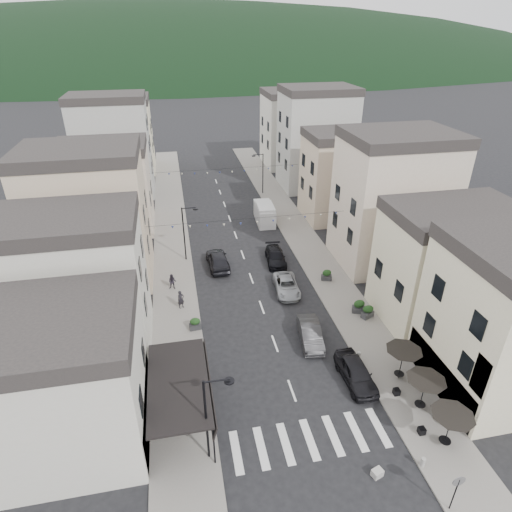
{
  "coord_description": "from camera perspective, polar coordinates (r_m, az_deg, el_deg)",
  "views": [
    {
      "loc": [
        -6.61,
        -14.42,
        22.21
      ],
      "look_at": [
        0.11,
        19.14,
        3.5
      ],
      "focal_mm": 30.0,
      "sensor_mm": 36.0,
      "label": 1
    }
  ],
  "objects": [
    {
      "name": "streetlamp_right_far",
      "position": [
        62.53,
        0.67,
        11.44
      ],
      "size": [
        1.7,
        0.56,
        6.0
      ],
      "color": "black",
      "rests_on": "ground"
    },
    {
      "name": "parked_car_d",
      "position": [
        44.81,
        2.63,
        -0.1
      ],
      "size": [
        2.29,
        4.79,
        1.35
      ],
      "primitive_type": "imported",
      "rotation": [
        0.0,
        0.0,
        -0.09
      ],
      "color": "black",
      "rests_on": "ground"
    },
    {
      "name": "planter_rb",
      "position": [
        38.15,
        13.56,
        -6.56
      ],
      "size": [
        1.24,
        0.95,
        1.23
      ],
      "rotation": [
        0.0,
        0.0,
        -0.36
      ],
      "color": "#2C2C2E",
      "rests_on": "sidewalk_right"
    },
    {
      "name": "buildings_row_right",
      "position": [
        57.45,
        10.96,
        12.1
      ],
      "size": [
        10.2,
        54.16,
        14.5
      ],
      "color": "beige",
      "rests_on": "ground"
    },
    {
      "name": "planter_la",
      "position": [
        29.42,
        -9.77,
        -19.04
      ],
      "size": [
        1.07,
        0.79,
        1.08
      ],
      "rotation": [
        0.0,
        0.0,
        -0.3
      ],
      "color": "#2B2B2D",
      "rests_on": "sidewalk_left"
    },
    {
      "name": "parked_car_b",
      "position": [
        34.42,
        7.26,
        -10.22
      ],
      "size": [
        2.09,
        4.61,
        1.47
      ],
      "primitive_type": "imported",
      "rotation": [
        0.0,
        0.0,
        -0.12
      ],
      "color": "#2E2E30",
      "rests_on": "ground"
    },
    {
      "name": "planter_lb",
      "position": [
        35.64,
        -8.12,
        -8.93
      ],
      "size": [
        0.99,
        0.61,
        1.06
      ],
      "rotation": [
        0.0,
        0.0,
        0.1
      ],
      "color": "#29292B",
      "rests_on": "sidewalk_left"
    },
    {
      "name": "ground",
      "position": [
        27.3,
        8.57,
        -26.28
      ],
      "size": [
        700.0,
        700.0,
        0.0
      ],
      "primitive_type": "plane",
      "color": "black",
      "rests_on": "ground"
    },
    {
      "name": "delivery_van",
      "position": [
        53.93,
        1.15,
        5.74
      ],
      "size": [
        2.3,
        5.26,
        2.47
      ],
      "rotation": [
        0.0,
        0.0,
        -0.05
      ],
      "color": "silver",
      "rests_on": "ground"
    },
    {
      "name": "hill_backdrop",
      "position": [
        315.28,
        -11.07,
        24.16
      ],
      "size": [
        640.0,
        360.0,
        70.0
      ],
      "primitive_type": "ellipsoid",
      "color": "black",
      "rests_on": "ground"
    },
    {
      "name": "boutique_building",
      "position": [
        28.07,
        -27.65,
        -15.88
      ],
      "size": [
        12.0,
        8.0,
        8.0
      ],
      "primitive_type": "cube",
      "color": "beige",
      "rests_on": "ground"
    },
    {
      "name": "parked_car_c",
      "position": [
        40.08,
        4.1,
        -3.97
      ],
      "size": [
        2.55,
        4.83,
        1.3
      ],
      "primitive_type": "imported",
      "rotation": [
        0.0,
        0.0,
        -0.09
      ],
      "color": "gray",
      "rests_on": "ground"
    },
    {
      "name": "bunting_near",
      "position": [
        40.55,
        -0.95,
        4.56
      ],
      "size": [
        19.0,
        0.28,
        0.62
      ],
      "color": "black",
      "rests_on": "ground"
    },
    {
      "name": "planter_rc",
      "position": [
        42.15,
        9.4,
        -2.51
      ],
      "size": [
        1.1,
        0.79,
        1.11
      ],
      "rotation": [
        0.0,
        0.0,
        -0.27
      ],
      "color": "#2F2F31",
      "rests_on": "sidewalk_right"
    },
    {
      "name": "pedestrian_b",
      "position": [
        40.88,
        -11.09,
        -3.38
      ],
      "size": [
        0.86,
        0.75,
        1.53
      ],
      "primitive_type": "imported",
      "rotation": [
        0.0,
        0.0,
        -0.25
      ],
      "color": "black",
      "rests_on": "sidewalk_left"
    },
    {
      "name": "boutique_awning",
      "position": [
        27.25,
        -9.78,
        -16.37
      ],
      "size": [
        3.77,
        7.5,
        3.28
      ],
      "color": "black",
      "rests_on": "ground"
    },
    {
      "name": "buildings_row_left",
      "position": [
        55.17,
        -19.33,
        10.11
      ],
      "size": [
        10.2,
        54.16,
        14.0
      ],
      "color": "beige",
      "rests_on": "ground"
    },
    {
      "name": "concrete_block_b",
      "position": [
        27.48,
        15.87,
        -26.07
      ],
      "size": [
        0.71,
        0.62,
        0.45
      ],
      "primitive_type": "cube",
      "rotation": [
        0.0,
        0.0,
        0.32
      ],
      "color": "#A39F9B",
      "rests_on": "ground"
    },
    {
      "name": "cafe_terrace",
      "position": [
        29.93,
        21.66,
        -15.45
      ],
      "size": [
        2.5,
        8.1,
        2.53
      ],
      "color": "black",
      "rests_on": "ground"
    },
    {
      "name": "pedestrian_a",
      "position": [
        38.08,
        -9.99,
        -5.74
      ],
      "size": [
        0.73,
        0.63,
        1.7
      ],
      "primitive_type": "imported",
      "rotation": [
        0.0,
        0.0,
        0.43
      ],
      "color": "black",
      "rests_on": "sidewalk_left"
    },
    {
      "name": "bunting_far",
      "position": [
        55.37,
        -4.02,
        11.2
      ],
      "size": [
        19.0,
        0.28,
        0.62
      ],
      "color": "black",
      "rests_on": "ground"
    },
    {
      "name": "planter_ra",
      "position": [
        37.75,
        14.68,
        -7.19
      ],
      "size": [
        1.19,
        0.95,
        1.17
      ],
      "rotation": [
        0.0,
        0.0,
        0.42
      ],
      "color": "#313134",
      "rests_on": "sidewalk_right"
    },
    {
      "name": "parked_car_e",
      "position": [
        44.01,
        -5.11,
        -0.49
      ],
      "size": [
        2.23,
        5.08,
        1.7
      ],
      "primitive_type": "imported",
      "rotation": [
        0.0,
        0.0,
        3.19
      ],
      "color": "black",
      "rests_on": "ground"
    },
    {
      "name": "traffic_sign",
      "position": [
        26.17,
        25.23,
        -26.05
      ],
      "size": [
        0.7,
        0.07,
        2.7
      ],
      "color": "black",
      "rests_on": "ground"
    },
    {
      "name": "streetlamp_left_near",
      "position": [
        24.76,
        -6.05,
        -19.94
      ],
      "size": [
        1.7,
        0.56,
        6.0
      ],
      "color": "black",
      "rests_on": "ground"
    },
    {
      "name": "sidewalk_left",
      "position": [
        51.44,
        -11.2,
        2.58
      ],
      "size": [
        4.0,
        76.0,
        0.12
      ],
      "primitive_type": "cube",
      "color": "slate",
      "rests_on": "ground"
    },
    {
      "name": "streetlamp_left_far",
      "position": [
        44.47,
        -9.29,
        3.67
      ],
      "size": [
        1.7,
        0.56,
        6.0
      ],
      "color": "black",
      "rests_on": "ground"
    },
    {
      "name": "parked_car_a",
      "position": [
        31.65,
        13.19,
        -14.91
      ],
      "size": [
        1.95,
        4.62,
        1.56
      ],
      "primitive_type": "imported",
      "rotation": [
        0.0,
        0.0,
        0.02
      ],
      "color": "black",
      "rests_on": "ground"
    },
    {
      "name": "bollards",
      "position": [
        30.26,
        5.11,
        -17.56
      ],
      "size": [
        11.66,
        10.26,
        0.6
      ],
      "color": "gray",
      "rests_on": "ground"
    },
    {
      "name": "sidewalk_right",
      "position": [
        53.34,
        5.09,
        4.01
      ],
      "size": [
        4.0,
        76.0,
        0.12
      ],
      "primitive_type": "cube",
      "color": "slate",
      "rests_on": "ground"
    }
  ]
}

